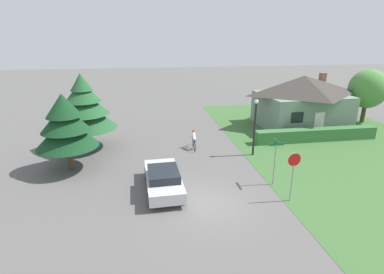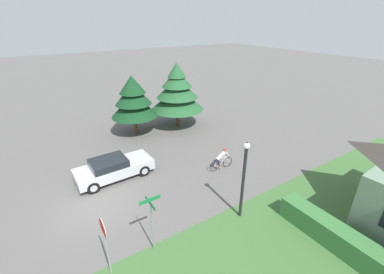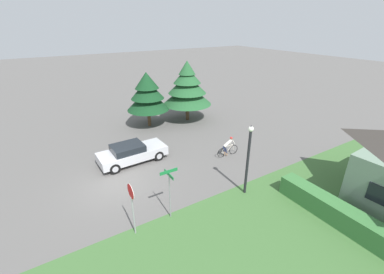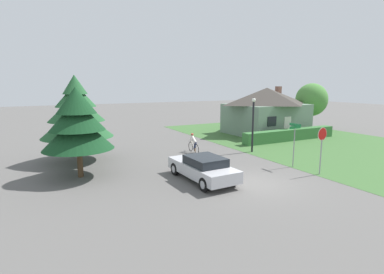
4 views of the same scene
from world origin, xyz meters
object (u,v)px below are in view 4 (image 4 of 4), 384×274
Objects in this scene: cyclist at (194,143)px; cottage_house at (266,110)px; street_name_sign at (294,137)px; street_lamp at (253,120)px; conifer_tall_near at (77,123)px; sedan_left_lane at (203,168)px; deciduous_tree_right at (311,100)px; stop_sign at (322,141)px; conifer_tall_far at (76,113)px.

cottage_house is at bearing -65.05° from cyclist.
street_lamp is at bearing 84.60° from street_name_sign.
conifer_tall_near is at bearing -177.48° from street_lamp.
cyclist is (-11.00, -4.54, -1.77)m from cottage_house.
sedan_left_lane is 0.94× the size of conifer_tall_near.
cyclist is at bearing -160.79° from cottage_house.
sedan_left_lane is at bearing -152.19° from deciduous_tree_right.
sedan_left_lane is at bearing -32.98° from conifer_tall_near.
stop_sign is 13.51m from conifer_tall_near.
cottage_house is 1.72× the size of conifer_tall_near.
street_name_sign is at bearing -34.07° from conifer_tall_far.
cottage_house is 3.15× the size of stop_sign.
conifer_tall_near is at bearing 161.71° from street_name_sign.
street_name_sign is 12.69m from conifer_tall_near.
cottage_house is 9.55m from street_lamp.
cyclist is 8.49m from conifer_tall_far.
deciduous_tree_right reaches higher than cyclist.
sedan_left_lane is 2.62× the size of cyclist.
conifer_tall_far is (-19.00, -3.18, 0.73)m from cottage_house.
stop_sign is at bearing -122.77° from cottage_house.
cottage_house is 3.13× the size of street_name_sign.
stop_sign is 0.47× the size of conifer_tall_far.
conifer_tall_near is (-19.43, -7.04, 0.57)m from cottage_house.
conifer_tall_far is (-11.69, 9.71, 1.27)m from stop_sign.
stop_sign is (3.69, -8.35, 1.23)m from cyclist.
street_name_sign is (3.57, -6.47, 1.19)m from cyclist.
conifer_tall_near reaches higher than cottage_house.
cottage_house is at bearing 55.96° from street_name_sign.
conifer_tall_near is 3.89m from conifer_tall_far.
sedan_left_lane is 1.71× the size of street_name_sign.
conifer_tall_far reaches higher than stop_sign.
conifer_tall_near is at bearing 54.93° from sedan_left_lane.
sedan_left_lane is (-13.74, -10.73, -1.77)m from cottage_house.
deciduous_tree_right is (13.74, 6.56, 0.91)m from street_lamp.
deciduous_tree_right is (17.74, 4.61, 2.65)m from cyclist.
street_name_sign is 0.55× the size of conifer_tall_near.
deciduous_tree_right is at bearing 7.20° from conifer_tall_far.
conifer_tall_far is at bearing -173.71° from cottage_house.
conifer_tall_near is (-12.12, 5.85, 1.11)m from stop_sign.
cyclist is 0.36× the size of conifer_tall_near.
street_name_sign is at bearing -148.56° from cyclist.
street_name_sign is at bearing -88.31° from stop_sign.
sedan_left_lane is 0.82× the size of conifer_tall_far.
conifer_tall_far is (-8.00, 1.36, 2.50)m from cyclist.
street_lamp reaches higher than cyclist.
cottage_house reaches higher than street_name_sign.
stop_sign is at bearing -92.70° from street_lamp.
deciduous_tree_right is at bearing -72.90° from cyclist.
cottage_house is 19.28m from conifer_tall_far.
sedan_left_lane is 7.17m from conifer_tall_near.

